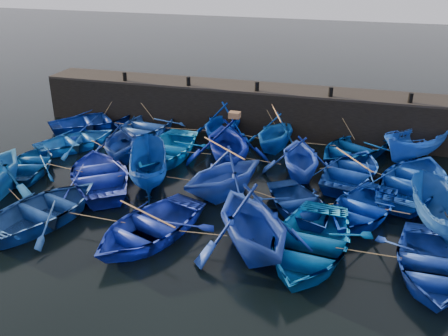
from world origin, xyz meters
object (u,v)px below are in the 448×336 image
(boat_8, at_px, (164,149))
(boat_13, at_px, (31,164))
(boat_0, at_px, (94,121))
(wooden_crate, at_px, (235,115))

(boat_8, bearing_deg, boat_13, -147.30)
(boat_8, bearing_deg, boat_0, 154.36)
(boat_0, height_order, boat_8, boat_8)
(boat_8, relative_size, boat_13, 1.27)
(boat_0, relative_size, boat_8, 0.94)
(boat_13, height_order, wooden_crate, wooden_crate)
(wooden_crate, bearing_deg, boat_13, -160.14)
(boat_13, xyz_separation_m, wooden_crate, (9.15, 3.31, 2.24))
(boat_8, height_order, wooden_crate, wooden_crate)
(boat_8, distance_m, wooden_crate, 4.21)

